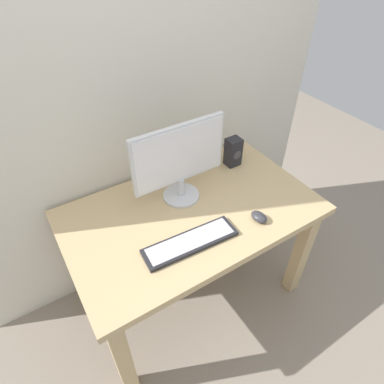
% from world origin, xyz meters
% --- Properties ---
extents(ground_plane, '(6.00, 6.00, 0.00)m').
position_xyz_m(ground_plane, '(0.00, 0.00, 0.00)').
color(ground_plane, gray).
extents(wall_back, '(2.30, 0.04, 3.00)m').
position_xyz_m(wall_back, '(0.00, 0.43, 1.50)').
color(wall_back, silver).
rests_on(wall_back, ground_plane).
extents(desk, '(1.31, 0.79, 0.76)m').
position_xyz_m(desk, '(0.00, 0.00, 0.64)').
color(desk, tan).
rests_on(desk, ground_plane).
extents(monitor, '(0.51, 0.20, 0.43)m').
position_xyz_m(monitor, '(0.01, 0.13, 1.00)').
color(monitor, silver).
rests_on(monitor, desk).
extents(keyboard_primary, '(0.46, 0.16, 0.02)m').
position_xyz_m(keyboard_primary, '(-0.13, -0.19, 0.77)').
color(keyboard_primary, '#232328').
rests_on(keyboard_primary, desk).
extents(mouse, '(0.07, 0.10, 0.04)m').
position_xyz_m(mouse, '(0.24, -0.24, 0.78)').
color(mouse, '#333338').
rests_on(mouse, desk).
extents(speaker_right, '(0.09, 0.08, 0.18)m').
position_xyz_m(speaker_right, '(0.42, 0.21, 0.85)').
color(speaker_right, '#232328').
rests_on(speaker_right, desk).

